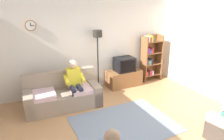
% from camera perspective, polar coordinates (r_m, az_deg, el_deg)
% --- Properties ---
extents(ground_plane, '(12.00, 12.00, 0.00)m').
position_cam_1_polar(ground_plane, '(4.78, 5.94, -15.87)').
color(ground_plane, '#B27F51').
extents(back_wall_assembly, '(6.20, 0.17, 2.70)m').
position_cam_1_polar(back_wall_assembly, '(6.46, -6.45, 6.60)').
color(back_wall_assembly, silver).
rests_on(back_wall_assembly, ground_plane).
extents(couch, '(1.95, 1.00, 0.90)m').
position_cam_1_polar(couch, '(5.68, -13.21, -6.70)').
color(couch, gray).
rests_on(couch, ground_plane).
extents(tv_stand, '(1.10, 0.56, 0.51)m').
position_cam_1_polar(tv_stand, '(6.84, 3.21, -2.19)').
color(tv_stand, brown).
rests_on(tv_stand, ground_plane).
extents(tv, '(0.60, 0.49, 0.44)m').
position_cam_1_polar(tv, '(6.67, 3.39, 1.56)').
color(tv, black).
rests_on(tv, tv_stand).
extents(bookshelf, '(0.68, 0.36, 1.57)m').
position_cam_1_polar(bookshelf, '(7.29, 10.30, 3.38)').
color(bookshelf, brown).
rests_on(bookshelf, ground_plane).
extents(floor_lamp, '(0.28, 0.28, 1.85)m').
position_cam_1_polar(floor_lamp, '(6.22, -3.94, 7.13)').
color(floor_lamp, black).
rests_on(floor_lamp, ground_plane).
extents(area_rug, '(2.20, 1.70, 0.01)m').
position_cam_1_polar(area_rug, '(4.95, 3.29, -14.40)').
color(area_rug, slate).
rests_on(area_rug, ground_plane).
extents(person_on_couch, '(0.53, 0.55, 1.24)m').
position_cam_1_polar(person_on_couch, '(5.49, -10.10, -2.96)').
color(person_on_couch, yellow).
rests_on(person_on_couch, ground_plane).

